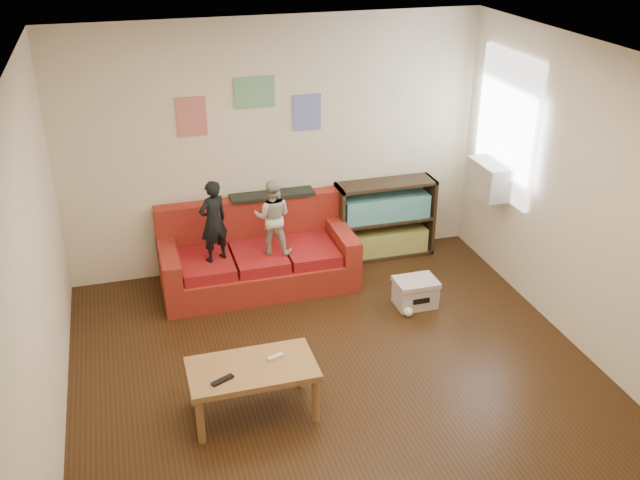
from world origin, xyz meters
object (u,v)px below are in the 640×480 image
object	(u,v)px
child_a	(213,221)
child_b	(273,217)
coffee_table	(252,373)
bookshelf	(385,223)
file_box	(415,292)
sofa	(257,257)

from	to	relation	value
child_a	child_b	size ratio (longest dim) A/B	1.07
coffee_table	bookshelf	size ratio (longest dim) A/B	0.89
child_a	bookshelf	size ratio (longest dim) A/B	0.76
child_a	file_box	xyz separation A→B (m)	(1.88, -0.75, -0.70)
child_a	file_box	distance (m)	2.14
bookshelf	file_box	size ratio (longest dim) A/B	2.69
coffee_table	file_box	distance (m)	2.25
child_b	bookshelf	bearing A→B (deg)	-143.28
sofa	bookshelf	distance (m)	1.55
sofa	bookshelf	bearing A→B (deg)	8.61
file_box	bookshelf	bearing A→B (deg)	85.27
child_a	coffee_table	world-z (taller)	child_a
sofa	file_box	bearing A→B (deg)	-32.53
child_a	bookshelf	world-z (taller)	child_a
coffee_table	file_box	bearing A→B (deg)	31.91
child_b	file_box	bearing A→B (deg)	170.43
bookshelf	coffee_table	bearing A→B (deg)	-130.58
child_b	coffee_table	world-z (taller)	child_b
child_a	file_box	world-z (taller)	child_a
child_a	coffee_table	size ratio (longest dim) A/B	0.85
child_b	coffee_table	size ratio (longest dim) A/B	0.79
coffee_table	file_box	size ratio (longest dim) A/B	2.40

